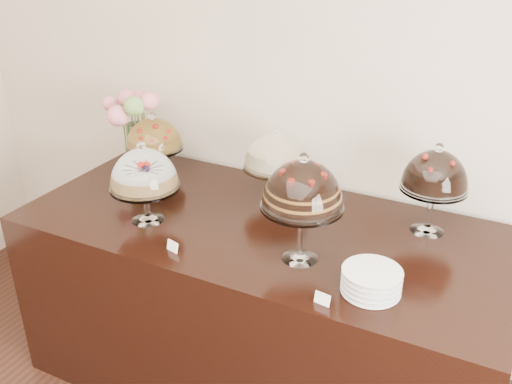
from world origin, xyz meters
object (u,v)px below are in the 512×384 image
at_px(display_counter, 261,304).
at_px(flower_vase, 133,117).
at_px(cake_stand_choco_layer, 303,189).
at_px(cake_stand_fruit_tart, 154,136).
at_px(plate_stack, 371,281).
at_px(cake_stand_dark_choco, 435,174).
at_px(cake_stand_cheesecake, 277,154).
at_px(cake_stand_sugar_sponge, 144,173).

relative_size(display_counter, flower_vase, 5.11).
bearing_deg(cake_stand_choco_layer, display_counter, 145.17).
xyz_separation_m(cake_stand_fruit_tart, plate_stack, (1.35, -0.53, -0.16)).
distance_m(cake_stand_dark_choco, cake_stand_fruit_tart, 1.44).
relative_size(cake_stand_choco_layer, cake_stand_cheesecake, 1.26).
height_order(cake_stand_dark_choco, cake_stand_fruit_tart, cake_stand_dark_choco).
xyz_separation_m(cake_stand_cheesecake, plate_stack, (0.64, -0.55, -0.18)).
bearing_deg(flower_vase, cake_stand_dark_choco, -0.43).
xyz_separation_m(display_counter, cake_stand_sugar_sponge, (-0.48, -0.20, 0.69)).
xyz_separation_m(cake_stand_sugar_sponge, cake_stand_choco_layer, (0.75, 0.01, 0.08)).
bearing_deg(cake_stand_fruit_tart, cake_stand_sugar_sponge, -58.47).
relative_size(cake_stand_choco_layer, cake_stand_dark_choco, 1.12).
relative_size(cake_stand_sugar_sponge, cake_stand_cheesecake, 1.04).
bearing_deg(cake_stand_cheesecake, flower_vase, 178.68).
distance_m(display_counter, cake_stand_choco_layer, 0.83).
height_order(display_counter, cake_stand_sugar_sponge, cake_stand_sugar_sponge).
bearing_deg(cake_stand_fruit_tart, plate_stack, -21.46).
bearing_deg(cake_stand_choco_layer, cake_stand_fruit_tart, 157.06).
bearing_deg(display_counter, flower_vase, 162.48).
relative_size(flower_vase, plate_stack, 2.01).
xyz_separation_m(cake_stand_sugar_sponge, plate_stack, (1.07, -0.08, -0.19)).
relative_size(cake_stand_fruit_tart, plate_stack, 1.60).
xyz_separation_m(cake_stand_sugar_sponge, cake_stand_fruit_tart, (-0.27, 0.45, -0.02)).
relative_size(display_counter, cake_stand_fruit_tart, 6.41).
relative_size(cake_stand_fruit_tart, flower_vase, 0.80).
bearing_deg(cake_stand_fruit_tart, cake_stand_dark_choco, 1.23).
height_order(cake_stand_choco_layer, cake_stand_fruit_tart, cake_stand_choco_layer).
distance_m(cake_stand_cheesecake, cake_stand_dark_choco, 0.73).
bearing_deg(cake_stand_choco_layer, flower_vase, 158.06).
relative_size(cake_stand_sugar_sponge, cake_stand_dark_choco, 0.92).
bearing_deg(cake_stand_choco_layer, cake_stand_dark_choco, 48.29).
bearing_deg(display_counter, cake_stand_choco_layer, -34.83).
height_order(cake_stand_choco_layer, plate_stack, cake_stand_choco_layer).
xyz_separation_m(cake_stand_dark_choco, flower_vase, (-1.59, 0.01, 0.01)).
relative_size(cake_stand_cheesecake, cake_stand_fruit_tart, 1.07).
distance_m(cake_stand_choco_layer, plate_stack, 0.43).
height_order(cake_stand_cheesecake, cake_stand_fruit_tart, cake_stand_cheesecake).
distance_m(display_counter, plate_stack, 0.83).
xyz_separation_m(cake_stand_choco_layer, plate_stack, (0.32, -0.10, -0.26)).
height_order(cake_stand_cheesecake, cake_stand_dark_choco, cake_stand_dark_choco).
height_order(display_counter, cake_stand_fruit_tart, cake_stand_fruit_tart).
bearing_deg(cake_stand_sugar_sponge, cake_stand_choco_layer, 1.07).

